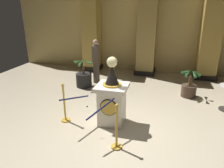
% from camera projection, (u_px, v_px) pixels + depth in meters
% --- Properties ---
extents(ground_plane, '(12.92, 12.92, 0.00)m').
position_uv_depth(ground_plane, '(122.00, 131.00, 5.12)').
color(ground_plane, beige).
extents(back_wall, '(12.92, 0.16, 4.14)m').
position_uv_depth(back_wall, '(148.00, 26.00, 9.40)').
color(back_wall, tan).
rests_on(back_wall, ground_plane).
extents(pedestal_clock, '(0.77, 0.77, 1.77)m').
position_uv_depth(pedestal_clock, '(112.00, 99.00, 5.27)').
color(pedestal_clock, silver).
rests_on(pedestal_clock, ground_plane).
extents(stanchion_near, '(0.24, 0.24, 1.06)m').
position_uv_depth(stanchion_near, '(65.00, 108.00, 5.47)').
color(stanchion_near, gold).
rests_on(stanchion_near, ground_plane).
extents(stanchion_far, '(0.24, 0.24, 1.04)m').
position_uv_depth(stanchion_far, '(117.00, 133.00, 4.40)').
color(stanchion_far, gold).
rests_on(stanchion_far, ground_plane).
extents(velvet_rope, '(1.21, 1.20, 0.22)m').
position_uv_depth(velvet_rope, '(87.00, 103.00, 4.79)').
color(velvet_rope, '#141947').
extents(column_left, '(0.88, 0.88, 3.98)m').
position_uv_depth(column_left, '(91.00, 28.00, 9.60)').
color(column_left, black).
rests_on(column_left, ground_plane).
extents(column_right, '(0.93, 0.93, 3.98)m').
position_uv_depth(column_right, '(211.00, 31.00, 8.38)').
color(column_right, black).
rests_on(column_right, ground_plane).
extents(column_centre_rear, '(0.94, 0.94, 3.98)m').
position_uv_depth(column_centre_rear, '(147.00, 29.00, 8.99)').
color(column_centre_rear, black).
rests_on(column_centre_rear, ground_plane).
extents(potted_palm_left, '(0.72, 0.71, 1.11)m').
position_uv_depth(potted_palm_left, '(84.00, 79.00, 7.95)').
color(potted_palm_left, black).
rests_on(potted_palm_left, ground_plane).
extents(potted_palm_right, '(0.65, 0.60, 1.00)m').
position_uv_depth(potted_palm_right, '(189.00, 88.00, 7.04)').
color(potted_palm_right, '#4C3828').
rests_on(potted_palm_right, ground_plane).
extents(bystander_guest, '(0.23, 0.37, 1.72)m').
position_uv_depth(bystander_guest, '(96.00, 60.00, 8.24)').
color(bystander_guest, brown).
rests_on(bystander_guest, ground_plane).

